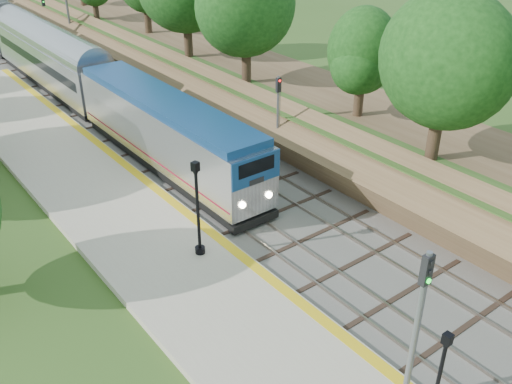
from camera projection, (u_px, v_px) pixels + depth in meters
trackbed at (18, 44)px, 63.93m from camera, size 9.50×170.00×0.28m
platform at (146, 239)px, 29.57m from camera, size 6.40×68.00×0.38m
yellow_stripe at (193, 218)px, 30.99m from camera, size 0.55×68.00×0.01m
embankment at (86, 17)px, 67.44m from camera, size 10.64×170.00×11.70m
signal_gantry at (28, 7)px, 58.39m from camera, size 8.40×0.38×6.20m
lamppost_far at (198, 214)px, 27.06m from camera, size 0.49×0.49×4.98m
signal_platform at (419, 314)px, 18.40m from camera, size 0.37×0.30×6.36m
signal_farside at (278, 110)px, 36.17m from camera, size 0.31×0.25×5.73m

